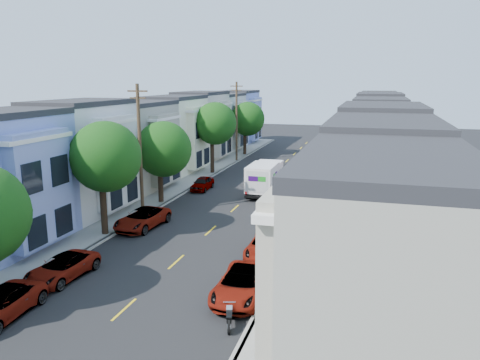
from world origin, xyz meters
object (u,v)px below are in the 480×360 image
object	(u,v)px
parked_right_c	(312,178)
motorcycle	(230,317)
tree_e	(247,119)
parked_right_b	(267,245)
tree_d	(214,124)
tree_far_r	(342,137)
tree_b	(104,157)
parked_left_c	(142,219)
parked_left_d	(202,184)
tree_c	(163,149)
utility_pole_far	(237,121)
utility_pole_near	(140,151)
parked_right_a	(242,284)
parked_right_d	(322,162)
lead_sedan	(290,170)
fedex_truck	(265,177)
parked_left_b	(62,268)

from	to	relation	value
parked_right_c	motorcycle	size ratio (longest dim) A/B	2.33
tree_e	parked_right_b	bearing A→B (deg)	-73.01
tree_d	tree_far_r	world-z (taller)	tree_d
tree_b	tree_e	distance (m)	36.02
parked_left_c	parked_left_d	bearing A→B (deg)	95.24
tree_c	tree_e	world-z (taller)	tree_e
tree_e	utility_pole_far	size ratio (longest dim) A/B	0.74
utility_pole_near	motorcycle	xyz separation A→B (m)	(11.42, -14.00, -4.76)
tree_c	motorcycle	distance (m)	21.69
utility_pole_far	parked_left_c	distance (m)	29.11
tree_d	parked_right_c	distance (m)	12.47
tree_e	parked_right_a	distance (m)	44.07
utility_pole_far	parked_right_c	world-z (taller)	utility_pole_far
parked_left_c	parked_right_b	size ratio (longest dim) A/B	1.03
parked_left_c	parked_right_a	world-z (taller)	parked_right_a
parked_right_a	tree_e	bearing A→B (deg)	103.48
parked_left_d	parked_right_d	distance (m)	17.73
parked_left_d	motorcycle	size ratio (longest dim) A/B	2.06
tree_far_r	parked_right_b	size ratio (longest dim) A/B	1.01
tree_far_r	utility_pole_far	size ratio (longest dim) A/B	0.48
tree_far_r	parked_right_c	bearing A→B (deg)	-98.60
utility_pole_near	lead_sedan	size ratio (longest dim) A/B	2.15
tree_b	motorcycle	bearing A→B (deg)	-38.50
tree_d	utility_pole_far	size ratio (longest dim) A/B	0.80
tree_d	lead_sedan	distance (m)	9.78
parked_right_c	motorcycle	distance (m)	29.00
tree_b	tree_d	size ratio (longest dim) A/B	0.98
utility_pole_far	parked_left_c	xyz separation A→B (m)	(1.40, -28.73, -4.46)
tree_b	parked_left_d	size ratio (longest dim) A/B	2.01
tree_b	motorcycle	world-z (taller)	tree_b
tree_far_r	fedex_truck	distance (m)	19.62
tree_e	parked_left_c	xyz separation A→B (m)	(1.40, -33.84, -4.36)
utility_pole_far	fedex_truck	distance (m)	18.49
parked_right_a	parked_right_d	xyz separation A→B (m)	(0.00, 35.59, 0.06)
tree_b	parked_left_b	xyz separation A→B (m)	(1.40, -6.92, -4.83)
tree_e	tree_far_r	bearing A→B (deg)	-12.48
tree_c	parked_left_c	xyz separation A→B (m)	(1.40, -6.66, -4.01)
tree_b	parked_left_d	bearing A→B (deg)	84.45
utility_pole_near	fedex_truck	size ratio (longest dim) A/B	1.63
tree_e	parked_right_c	bearing A→B (deg)	-55.17
lead_sedan	parked_right_a	world-z (taller)	parked_right_a
utility_pole_far	tree_e	bearing A→B (deg)	90.02
tree_d	fedex_truck	bearing A→B (deg)	-46.01
tree_d	lead_sedan	xyz separation A→B (m)	(8.34, 1.02, -5.00)
utility_pole_near	motorcycle	distance (m)	18.68
tree_d	tree_e	size ratio (longest dim) A/B	1.08
parked_right_c	motorcycle	xyz separation A→B (m)	(0.22, -29.00, -0.26)
tree_e	parked_right_b	xyz separation A→B (m)	(11.20, -36.66, -4.39)
fedex_truck	parked_right_c	size ratio (longest dim) A/B	1.40
utility_pole_near	utility_pole_far	distance (m)	26.00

